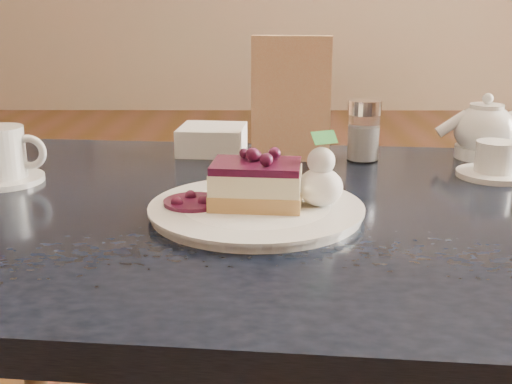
{
  "coord_description": "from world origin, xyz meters",
  "views": [
    {
      "loc": [
        0.25,
        -0.64,
        0.92
      ],
      "look_at": [
        0.24,
        0.03,
        0.73
      ],
      "focal_mm": 45.0,
      "sensor_mm": 36.0,
      "label": 1
    }
  ],
  "objects_px": {
    "cheesecake_slice": "(256,184)",
    "coffee_set": "(2,158)",
    "main_table": "(260,255)",
    "tea_set": "(486,138)",
    "dessert_plate": "(256,210)"
  },
  "relations": [
    {
      "from": "cheesecake_slice",
      "to": "tea_set",
      "type": "bearing_deg",
      "value": 42.17
    },
    {
      "from": "dessert_plate",
      "to": "coffee_set",
      "type": "bearing_deg",
      "value": 158.04
    },
    {
      "from": "cheesecake_slice",
      "to": "coffee_set",
      "type": "bearing_deg",
      "value": 163.61
    },
    {
      "from": "dessert_plate",
      "to": "tea_set",
      "type": "xyz_separation_m",
      "value": [
        0.37,
        0.27,
        0.03
      ]
    },
    {
      "from": "dessert_plate",
      "to": "cheesecake_slice",
      "type": "bearing_deg",
      "value": 165.96
    },
    {
      "from": "main_table",
      "to": "tea_set",
      "type": "height_order",
      "value": "tea_set"
    },
    {
      "from": "coffee_set",
      "to": "tea_set",
      "type": "distance_m",
      "value": 0.74
    },
    {
      "from": "main_table",
      "to": "dessert_plate",
      "type": "distance_m",
      "value": 0.09
    },
    {
      "from": "dessert_plate",
      "to": "cheesecake_slice",
      "type": "height_order",
      "value": "cheesecake_slice"
    },
    {
      "from": "dessert_plate",
      "to": "coffee_set",
      "type": "distance_m",
      "value": 0.39
    },
    {
      "from": "cheesecake_slice",
      "to": "tea_set",
      "type": "relative_size",
      "value": 0.52
    },
    {
      "from": "dessert_plate",
      "to": "tea_set",
      "type": "relative_size",
      "value": 1.13
    },
    {
      "from": "dessert_plate",
      "to": "cheesecake_slice",
      "type": "relative_size",
      "value": 2.2
    },
    {
      "from": "coffee_set",
      "to": "dessert_plate",
      "type": "bearing_deg",
      "value": -21.96
    },
    {
      "from": "main_table",
      "to": "coffee_set",
      "type": "bearing_deg",
      "value": 170.13
    }
  ]
}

